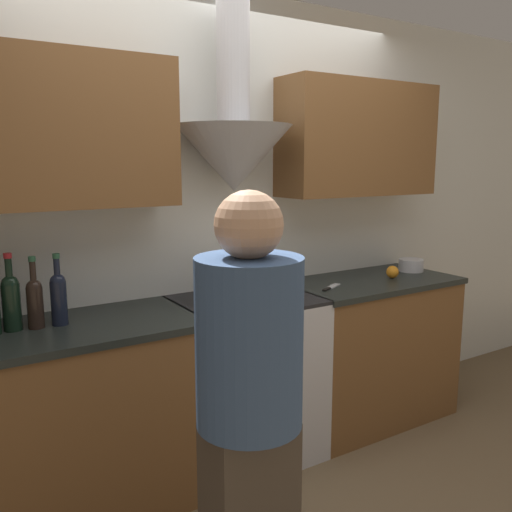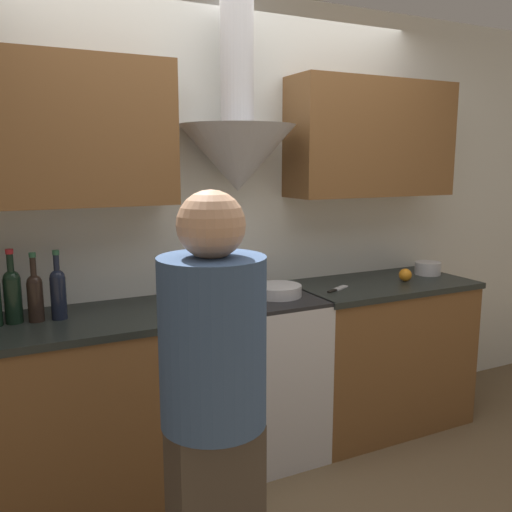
{
  "view_description": "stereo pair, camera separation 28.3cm",
  "coord_description": "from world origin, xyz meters",
  "px_view_note": "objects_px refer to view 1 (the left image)",
  "views": [
    {
      "loc": [
        -1.48,
        -2.12,
        1.66
      ],
      "look_at": [
        0.0,
        0.24,
        1.18
      ],
      "focal_mm": 38.0,
      "sensor_mm": 36.0,
      "label": 1
    },
    {
      "loc": [
        -1.24,
        -2.26,
        1.66
      ],
      "look_at": [
        0.0,
        0.24,
        1.18
      ],
      "focal_mm": 38.0,
      "sensor_mm": 36.0,
      "label": 2
    }
  ],
  "objects_px": {
    "person_foreground_left": "(249,410)",
    "wine_bottle_8": "(59,296)",
    "mixing_bowl": "(275,290)",
    "orange_fruit": "(392,272)",
    "wine_bottle_6": "(11,299)",
    "stove_range": "(246,378)",
    "stock_pot": "(222,288)",
    "wine_bottle_7": "(35,300)",
    "saucepan": "(411,265)"
  },
  "relations": [
    {
      "from": "wine_bottle_6",
      "to": "stock_pot",
      "type": "bearing_deg",
      "value": -5.86
    },
    {
      "from": "wine_bottle_8",
      "to": "saucepan",
      "type": "relative_size",
      "value": 1.97
    },
    {
      "from": "orange_fruit",
      "to": "person_foreground_left",
      "type": "height_order",
      "value": "person_foreground_left"
    },
    {
      "from": "wine_bottle_7",
      "to": "person_foreground_left",
      "type": "relative_size",
      "value": 0.21
    },
    {
      "from": "mixing_bowl",
      "to": "stove_range",
      "type": "bearing_deg",
      "value": 169.05
    },
    {
      "from": "person_foreground_left",
      "to": "wine_bottle_8",
      "type": "bearing_deg",
      "value": 107.25
    },
    {
      "from": "orange_fruit",
      "to": "wine_bottle_8",
      "type": "bearing_deg",
      "value": 177.36
    },
    {
      "from": "wine_bottle_6",
      "to": "stock_pot",
      "type": "height_order",
      "value": "wine_bottle_6"
    },
    {
      "from": "mixing_bowl",
      "to": "orange_fruit",
      "type": "distance_m",
      "value": 0.9
    },
    {
      "from": "wine_bottle_8",
      "to": "wine_bottle_6",
      "type": "bearing_deg",
      "value": 172.46
    },
    {
      "from": "mixing_bowl",
      "to": "stock_pot",
      "type": "bearing_deg",
      "value": -179.49
    },
    {
      "from": "orange_fruit",
      "to": "mixing_bowl",
      "type": "bearing_deg",
      "value": 178.71
    },
    {
      "from": "wine_bottle_8",
      "to": "person_foreground_left",
      "type": "relative_size",
      "value": 0.21
    },
    {
      "from": "wine_bottle_8",
      "to": "stock_pot",
      "type": "height_order",
      "value": "wine_bottle_8"
    },
    {
      "from": "saucepan",
      "to": "person_foreground_left",
      "type": "bearing_deg",
      "value": -150.77
    },
    {
      "from": "stock_pot",
      "to": "mixing_bowl",
      "type": "bearing_deg",
      "value": 0.51
    },
    {
      "from": "wine_bottle_6",
      "to": "orange_fruit",
      "type": "bearing_deg",
      "value": -3.07
    },
    {
      "from": "stock_pot",
      "to": "mixing_bowl",
      "type": "distance_m",
      "value": 0.34
    },
    {
      "from": "wine_bottle_7",
      "to": "wine_bottle_8",
      "type": "relative_size",
      "value": 0.99
    },
    {
      "from": "wine_bottle_6",
      "to": "orange_fruit",
      "type": "height_order",
      "value": "wine_bottle_6"
    },
    {
      "from": "wine_bottle_6",
      "to": "orange_fruit",
      "type": "xyz_separation_m",
      "value": [
        2.23,
        -0.12,
        -0.1
      ]
    },
    {
      "from": "orange_fruit",
      "to": "person_foreground_left",
      "type": "xyz_separation_m",
      "value": [
        -1.69,
        -1.01,
        -0.09
      ]
    },
    {
      "from": "wine_bottle_8",
      "to": "mixing_bowl",
      "type": "xyz_separation_m",
      "value": [
        1.14,
        -0.07,
        -0.1
      ]
    },
    {
      "from": "stock_pot",
      "to": "person_foreground_left",
      "type": "relative_size",
      "value": 0.17
    },
    {
      "from": "wine_bottle_6",
      "to": "wine_bottle_8",
      "type": "bearing_deg",
      "value": -7.54
    },
    {
      "from": "wine_bottle_7",
      "to": "wine_bottle_8",
      "type": "xyz_separation_m",
      "value": [
        0.1,
        -0.01,
        0.01
      ]
    },
    {
      "from": "wine_bottle_7",
      "to": "stock_pot",
      "type": "relative_size",
      "value": 1.22
    },
    {
      "from": "wine_bottle_7",
      "to": "orange_fruit",
      "type": "height_order",
      "value": "wine_bottle_7"
    },
    {
      "from": "wine_bottle_6",
      "to": "person_foreground_left",
      "type": "relative_size",
      "value": 0.22
    },
    {
      "from": "wine_bottle_7",
      "to": "orange_fruit",
      "type": "bearing_deg",
      "value": -2.66
    },
    {
      "from": "mixing_bowl",
      "to": "person_foreground_left",
      "type": "xyz_separation_m",
      "value": [
        -0.8,
        -1.03,
        -0.09
      ]
    },
    {
      "from": "wine_bottle_6",
      "to": "stock_pot",
      "type": "relative_size",
      "value": 1.29
    },
    {
      "from": "stove_range",
      "to": "saucepan",
      "type": "xyz_separation_m",
      "value": [
        1.34,
        0.04,
        0.5
      ]
    },
    {
      "from": "wine_bottle_6",
      "to": "person_foreground_left",
      "type": "xyz_separation_m",
      "value": [
        0.54,
        -1.13,
        -0.2
      ]
    },
    {
      "from": "wine_bottle_8",
      "to": "stock_pot",
      "type": "distance_m",
      "value": 0.81
    },
    {
      "from": "person_foreground_left",
      "to": "mixing_bowl",
      "type": "bearing_deg",
      "value": 52.23
    },
    {
      "from": "wine_bottle_8",
      "to": "person_foreground_left",
      "type": "distance_m",
      "value": 1.17
    },
    {
      "from": "wine_bottle_6",
      "to": "wine_bottle_7",
      "type": "xyz_separation_m",
      "value": [
        0.09,
        -0.02,
        -0.01
      ]
    },
    {
      "from": "wine_bottle_7",
      "to": "person_foreground_left",
      "type": "distance_m",
      "value": 1.21
    },
    {
      "from": "mixing_bowl",
      "to": "person_foreground_left",
      "type": "height_order",
      "value": "person_foreground_left"
    },
    {
      "from": "stove_range",
      "to": "wine_bottle_8",
      "type": "distance_m",
      "value": 1.14
    },
    {
      "from": "saucepan",
      "to": "person_foreground_left",
      "type": "distance_m",
      "value": 2.26
    },
    {
      "from": "wine_bottle_7",
      "to": "saucepan",
      "type": "height_order",
      "value": "wine_bottle_7"
    },
    {
      "from": "mixing_bowl",
      "to": "orange_fruit",
      "type": "bearing_deg",
      "value": -1.29
    },
    {
      "from": "stove_range",
      "to": "wine_bottle_8",
      "type": "relative_size",
      "value": 2.8
    },
    {
      "from": "wine_bottle_7",
      "to": "stock_pot",
      "type": "bearing_deg",
      "value": -5.18
    },
    {
      "from": "person_foreground_left",
      "to": "stock_pot",
      "type": "bearing_deg",
      "value": 65.78
    },
    {
      "from": "person_foreground_left",
      "to": "wine_bottle_7",
      "type": "bearing_deg",
      "value": 111.82
    },
    {
      "from": "saucepan",
      "to": "stock_pot",
      "type": "bearing_deg",
      "value": -177.14
    },
    {
      "from": "orange_fruit",
      "to": "saucepan",
      "type": "bearing_deg",
      "value": 18.66
    }
  ]
}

